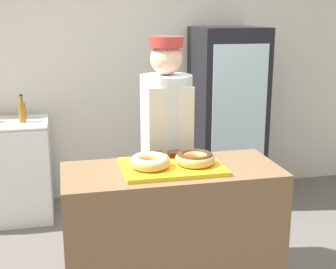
% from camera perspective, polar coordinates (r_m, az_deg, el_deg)
% --- Properties ---
extents(wall_back, '(8.00, 0.06, 2.70)m').
position_cam_1_polar(wall_back, '(4.71, -5.56, 8.57)').
color(wall_back, silver).
rests_on(wall_back, ground_plane).
extents(display_counter, '(1.27, 0.55, 0.96)m').
position_cam_1_polar(display_counter, '(2.92, 0.45, -13.14)').
color(display_counter, brown).
rests_on(display_counter, ground_plane).
extents(serving_tray, '(0.58, 0.42, 0.02)m').
position_cam_1_polar(serving_tray, '(2.72, 0.47, -3.94)').
color(serving_tray, yellow).
rests_on(serving_tray, display_counter).
extents(donut_light_glaze, '(0.23, 0.23, 0.07)m').
position_cam_1_polar(donut_light_glaze, '(2.66, -2.24, -3.26)').
color(donut_light_glaze, tan).
rests_on(donut_light_glaze, serving_tray).
extents(donut_chocolate_glaze, '(0.23, 0.23, 0.07)m').
position_cam_1_polar(donut_chocolate_glaze, '(2.72, 3.32, -2.88)').
color(donut_chocolate_glaze, tan).
rests_on(donut_chocolate_glaze, serving_tray).
extents(brownie_back_left, '(0.08, 0.08, 0.03)m').
position_cam_1_polar(brownie_back_left, '(2.85, -1.36, -2.52)').
color(brownie_back_left, black).
rests_on(brownie_back_left, serving_tray).
extents(brownie_back_right, '(0.08, 0.08, 0.03)m').
position_cam_1_polar(brownie_back_right, '(2.87, 0.87, -2.38)').
color(brownie_back_right, black).
rests_on(brownie_back_right, serving_tray).
extents(baker_person, '(0.36, 0.36, 1.69)m').
position_cam_1_polar(baker_person, '(3.32, -0.18, -1.91)').
color(baker_person, '#4C4C51').
rests_on(baker_person, ground_plane).
extents(beverage_fridge, '(0.63, 0.68, 1.71)m').
position_cam_1_polar(beverage_fridge, '(4.63, 7.14, 2.24)').
color(beverage_fridge, black).
rests_on(beverage_fridge, ground_plane).
extents(bottle_green, '(0.07, 0.07, 0.22)m').
position_cam_1_polar(bottle_green, '(4.47, -17.37, 2.90)').
color(bottle_green, '#2D8C38').
rests_on(bottle_green, chest_freezer).
extents(bottle_amber_b, '(0.06, 0.06, 0.25)m').
position_cam_1_polar(bottle_amber_b, '(4.32, -17.37, 2.70)').
color(bottle_amber_b, '#99661E').
rests_on(bottle_amber_b, chest_freezer).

